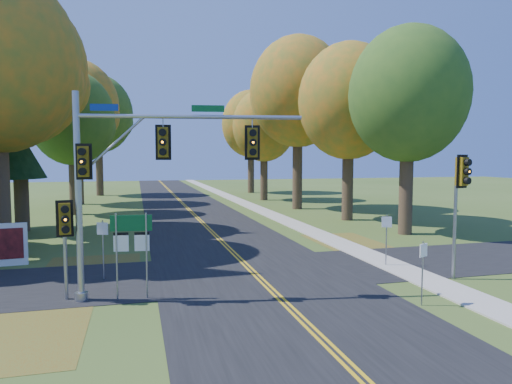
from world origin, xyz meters
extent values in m
plane|color=#3B531D|center=(0.00, 0.00, 0.00)|extent=(160.00, 160.00, 0.00)
cube|color=black|center=(0.00, 0.00, 0.01)|extent=(8.00, 160.00, 0.02)
cube|color=black|center=(0.00, 2.00, 0.01)|extent=(60.00, 6.00, 0.02)
cube|color=gold|center=(-0.10, 0.00, 0.03)|extent=(0.10, 160.00, 0.01)
cube|color=gold|center=(0.10, 0.00, 0.03)|extent=(0.10, 160.00, 0.01)
cube|color=#9E998E|center=(6.20, 0.00, 0.03)|extent=(1.60, 160.00, 0.06)
cube|color=brown|center=(-6.50, 4.00, 0.01)|extent=(4.00, 6.00, 0.00)
cube|color=brown|center=(6.80, 6.00, 0.01)|extent=(3.50, 8.00, 0.00)
cube|color=brown|center=(-7.50, -3.00, 0.01)|extent=(3.00, 5.00, 0.00)
cylinder|color=#38281C|center=(-11.20, 9.30, 3.38)|extent=(0.86, 0.86, 6.75)
sphere|color=orange|center=(-9.60, 10.50, 8.75)|extent=(4.80, 4.80, 4.80)
cylinder|color=#38281C|center=(11.50, 8.70, 3.04)|extent=(0.83, 0.83, 6.08)
ellipsoid|color=#40651F|center=(11.50, 8.70, 8.60)|extent=(7.20, 7.20, 8.28)
sphere|color=#40651F|center=(12.94, 9.78, 7.88)|extent=(4.32, 4.32, 4.32)
sphere|color=#40651F|center=(10.24, 7.98, 9.32)|extent=(3.96, 3.96, 3.96)
cylinder|color=#38281C|center=(-11.80, 16.20, 3.71)|extent=(0.89, 0.89, 7.42)
ellipsoid|color=orange|center=(-11.80, 16.20, 10.43)|extent=(8.60, 8.60, 9.89)
sphere|color=orange|center=(-10.08, 17.49, 9.57)|extent=(5.16, 5.16, 5.16)
cylinder|color=#38281C|center=(10.90, 15.50, 3.15)|extent=(0.84, 0.84, 6.30)
ellipsoid|color=orange|center=(10.90, 15.50, 8.96)|extent=(7.60, 7.60, 8.74)
sphere|color=orange|center=(12.42, 16.64, 8.20)|extent=(4.56, 4.56, 4.56)
sphere|color=orange|center=(9.57, 14.74, 9.72)|extent=(4.18, 4.18, 4.18)
cylinder|color=#38281C|center=(-9.60, 24.40, 2.81)|extent=(0.81, 0.81, 5.62)
ellipsoid|color=#40651F|center=(-9.60, 24.40, 8.00)|extent=(6.80, 6.80, 7.82)
sphere|color=#40651F|center=(-8.24, 25.42, 7.33)|extent=(4.08, 4.08, 4.08)
sphere|color=#40651F|center=(-10.79, 23.72, 8.69)|extent=(3.74, 3.74, 3.74)
cylinder|color=#38281C|center=(9.80, 23.60, 3.83)|extent=(0.90, 0.90, 7.65)
ellipsoid|color=orange|center=(9.80, 23.60, 10.73)|extent=(8.80, 8.80, 10.12)
sphere|color=orange|center=(11.56, 24.92, 9.85)|extent=(5.28, 5.28, 5.28)
sphere|color=orange|center=(8.26, 22.72, 11.61)|extent=(4.84, 4.84, 4.84)
cylinder|color=#38281C|center=(-10.20, 33.10, 3.49)|extent=(0.87, 0.87, 6.98)
ellipsoid|color=orange|center=(-10.20, 33.10, 9.85)|extent=(8.20, 8.20, 9.43)
sphere|color=orange|center=(-8.56, 34.33, 9.03)|extent=(4.92, 4.92, 4.92)
sphere|color=orange|center=(-11.63, 32.28, 10.67)|extent=(4.51, 4.51, 4.51)
cylinder|color=#38281C|center=(9.20, 32.80, 2.93)|extent=(0.82, 0.82, 5.85)
ellipsoid|color=orange|center=(9.20, 32.80, 8.30)|extent=(7.00, 7.00, 8.05)
sphere|color=orange|center=(10.60, 33.85, 7.60)|extent=(4.20, 4.20, 4.20)
sphere|color=orange|center=(7.97, 32.10, 9.00)|extent=(3.85, 3.85, 3.85)
cylinder|color=#38281C|center=(-9.00, 44.00, 3.60)|extent=(0.88, 0.88, 7.20)
ellipsoid|color=#40651F|center=(-9.00, 44.00, 10.14)|extent=(8.40, 8.40, 9.66)
sphere|color=#40651F|center=(-7.32, 45.26, 9.30)|extent=(5.04, 5.04, 5.04)
sphere|color=#40651F|center=(-10.47, 43.16, 10.98)|extent=(4.62, 4.62, 4.62)
cylinder|color=#38281C|center=(10.40, 43.50, 3.26)|extent=(0.85, 0.85, 6.53)
ellipsoid|color=orange|center=(10.40, 43.50, 9.26)|extent=(7.80, 7.80, 8.97)
sphere|color=orange|center=(11.96, 44.67, 8.47)|extent=(4.68, 4.68, 4.68)
sphere|color=orange|center=(9.04, 42.72, 10.04)|extent=(4.29, 4.29, 4.29)
cylinder|color=#38281C|center=(-13.00, 16.00, 1.71)|extent=(0.50, 0.50, 3.42)
cylinder|color=#9B9EA4|center=(-6.44, -0.28, 3.44)|extent=(0.22, 0.22, 6.88)
cylinder|color=#9B9EA4|center=(-6.44, -0.28, 0.15)|extent=(0.43, 0.43, 0.29)
cylinder|color=#9B9EA4|center=(-2.80, -0.84, 6.09)|extent=(7.30, 1.25, 0.14)
cylinder|color=#9B9EA4|center=(-5.37, -0.45, 5.11)|extent=(2.21, 0.42, 2.03)
cylinder|color=#9B9EA4|center=(-3.72, -0.70, 5.91)|extent=(0.04, 0.04, 0.35)
cube|color=#72590C|center=(-3.72, -0.70, 5.25)|extent=(0.37, 0.34, 0.98)
cube|color=black|center=(-3.72, -0.70, 5.25)|extent=(0.51, 0.11, 1.16)
sphere|color=orange|center=(-3.75, -0.92, 5.25)|extent=(0.18, 0.18, 0.18)
cylinder|color=black|center=(-3.75, -0.92, 5.56)|extent=(0.26, 0.19, 0.24)
cylinder|color=black|center=(-3.75, -0.92, 5.25)|extent=(0.26, 0.19, 0.24)
cylinder|color=black|center=(-3.75, -0.92, 4.93)|extent=(0.26, 0.19, 0.24)
cylinder|color=#9B9EA4|center=(-0.81, -1.14, 5.91)|extent=(0.04, 0.04, 0.35)
cube|color=#72590C|center=(-0.81, -1.14, 5.25)|extent=(0.37, 0.34, 0.98)
cube|color=black|center=(-0.81, -1.14, 5.25)|extent=(0.51, 0.11, 1.16)
sphere|color=orange|center=(-0.84, -1.37, 5.25)|extent=(0.18, 0.18, 0.18)
cylinder|color=black|center=(-0.84, -1.37, 5.56)|extent=(0.26, 0.19, 0.24)
cylinder|color=black|center=(-0.84, -1.37, 5.25)|extent=(0.26, 0.19, 0.24)
cylinder|color=black|center=(-0.84, -1.37, 4.93)|extent=(0.26, 0.19, 0.24)
cube|color=#72590C|center=(-6.22, -0.47, 4.62)|extent=(0.37, 0.34, 0.98)
cube|color=black|center=(-6.22, -0.47, 4.62)|extent=(0.51, 0.11, 1.16)
sphere|color=orange|center=(-6.25, -0.69, 4.62)|extent=(0.18, 0.18, 0.18)
cylinder|color=black|center=(-6.25, -0.69, 4.93)|extent=(0.26, 0.19, 0.24)
cylinder|color=black|center=(-6.25, -0.69, 4.62)|extent=(0.26, 0.19, 0.24)
cylinder|color=black|center=(-6.25, -0.69, 4.30)|extent=(0.26, 0.19, 0.24)
cube|color=navy|center=(-5.56, -0.42, 6.37)|extent=(0.88, 0.17, 0.22)
cube|color=#0C5926|center=(-2.26, -0.92, 6.37)|extent=(1.07, 0.20, 0.22)
cylinder|color=gray|center=(7.33, -1.08, 2.38)|extent=(0.13, 0.13, 4.76)
cube|color=#72590C|center=(7.38, -1.31, 4.22)|extent=(0.43, 0.39, 1.08)
cube|color=black|center=(7.38, -1.31, 4.22)|extent=(0.56, 0.15, 1.28)
sphere|color=orange|center=(7.43, -1.55, 4.22)|extent=(0.19, 0.19, 0.19)
cylinder|color=black|center=(7.43, -1.55, 4.57)|extent=(0.29, 0.22, 0.26)
cylinder|color=black|center=(7.43, -1.55, 4.22)|extent=(0.29, 0.22, 0.26)
cylinder|color=black|center=(7.43, -1.55, 3.87)|extent=(0.29, 0.22, 0.26)
cylinder|color=gray|center=(-6.93, 0.00, 1.64)|extent=(0.12, 0.12, 3.27)
cube|color=#72590C|center=(-6.89, -0.22, 2.76)|extent=(0.40, 0.37, 1.02)
cube|color=black|center=(-6.89, -0.22, 2.76)|extent=(0.53, 0.14, 1.21)
sphere|color=orange|center=(-6.84, -0.45, 2.76)|extent=(0.18, 0.18, 0.18)
cylinder|color=black|center=(-6.84, -0.45, 3.09)|extent=(0.27, 0.21, 0.25)
cylinder|color=black|center=(-6.84, -0.45, 2.76)|extent=(0.27, 0.21, 0.25)
cylinder|color=black|center=(-6.84, -0.45, 2.44)|extent=(0.27, 0.21, 0.25)
cylinder|color=gray|center=(-5.28, -0.45, 1.46)|extent=(0.06, 0.06, 2.92)
cylinder|color=gray|center=(-4.32, -0.57, 1.46)|extent=(0.06, 0.06, 2.92)
cube|color=#0B5123|center=(-4.80, -0.48, 2.58)|extent=(1.36, 0.20, 0.53)
cube|color=silver|center=(-4.80, -0.48, 2.58)|extent=(1.16, 0.15, 0.08)
cube|color=silver|center=(-5.13, -0.44, 1.89)|extent=(0.49, 0.10, 0.53)
cube|color=black|center=(-5.13, -0.44, 2.22)|extent=(0.48, 0.06, 0.10)
cube|color=silver|center=(-4.46, -0.53, 1.89)|extent=(0.49, 0.10, 0.53)
cube|color=black|center=(-4.46, -0.53, 2.22)|extent=(0.48, 0.06, 0.10)
cube|color=silver|center=(-10.00, 5.81, 0.94)|extent=(1.37, 0.32, 1.88)
cube|color=maroon|center=(-9.99, 5.71, 0.99)|extent=(1.04, 0.12, 1.36)
cube|color=silver|center=(-9.48, 5.86, 0.16)|extent=(0.09, 0.09, 0.31)
cylinder|color=gray|center=(5.91, 1.50, 1.13)|extent=(0.05, 0.05, 2.26)
cube|color=white|center=(5.90, 1.48, 1.95)|extent=(0.42, 0.17, 0.46)
cylinder|color=gray|center=(4.20, -3.55, 1.04)|extent=(0.05, 0.05, 2.08)
cube|color=white|center=(4.21, -3.57, 1.80)|extent=(0.37, 0.19, 0.43)
cylinder|color=gray|center=(-5.90, 2.34, 1.16)|extent=(0.05, 0.05, 2.32)
cube|color=silver|center=(-5.91, 2.33, 2.01)|extent=(0.42, 0.20, 0.48)
camera|label=1|loc=(-4.61, -16.06, 4.75)|focal=32.00mm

